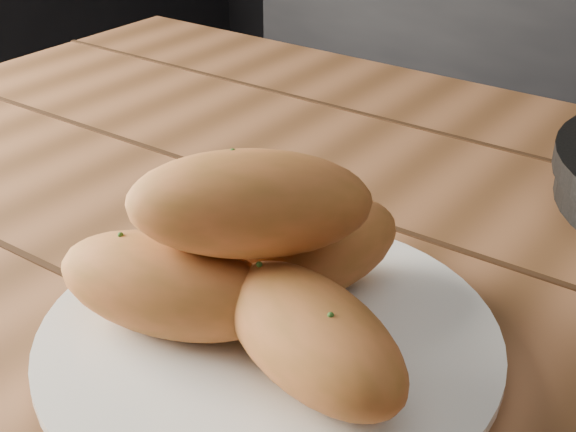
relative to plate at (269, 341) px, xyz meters
The scene contains 2 objects.
plate is the anchor object (origin of this frame).
bread_rolls 0.05m from the plate, 149.04° to the right, with size 0.25×0.21×0.12m.
Camera 1 is at (-0.35, 0.04, 1.07)m, focal length 50.00 mm.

